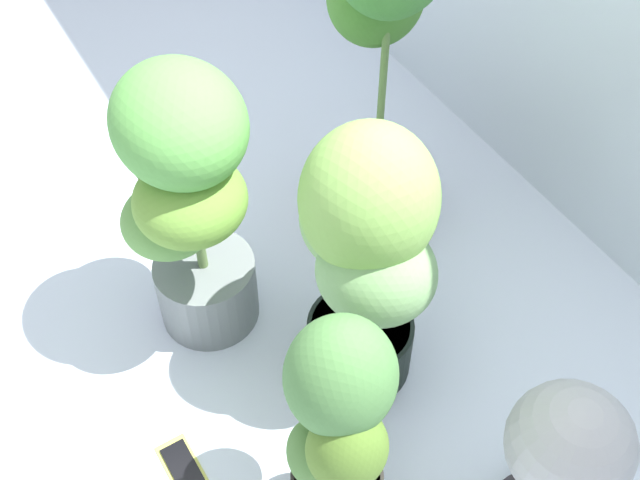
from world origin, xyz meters
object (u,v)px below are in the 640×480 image
(cell_phone, at_px, (182,466))
(floor_fan, at_px, (567,450))
(potted_plant_center, at_px, (366,247))
(potted_plant_front_left, at_px, (187,189))
(potted_plant_back_left, at_px, (383,32))
(potted_plant_front_right, at_px, (336,427))

(cell_phone, distance_m, floor_fan, 0.81)
(potted_plant_center, relative_size, potted_plant_front_left, 0.98)
(potted_plant_center, xyz_separation_m, potted_plant_back_left, (-0.41, 0.30, 0.16))
(potted_plant_center, bearing_deg, potted_plant_back_left, 143.86)
(potted_plant_front_right, bearing_deg, potted_plant_front_left, -179.31)
(potted_plant_back_left, xyz_separation_m, potted_plant_front_left, (0.10, -0.55, -0.14))
(potted_plant_front_right, height_order, potted_plant_back_left, potted_plant_back_left)
(cell_phone, bearing_deg, potted_plant_back_left, -151.11)
(potted_plant_front_right, height_order, cell_phone, potted_plant_front_right)
(potted_plant_front_left, xyz_separation_m, cell_phone, (0.35, -0.23, -0.43))
(potted_plant_center, distance_m, potted_plant_back_left, 0.54)
(potted_plant_front_right, distance_m, potted_plant_back_left, 0.91)
(potted_plant_front_left, height_order, cell_phone, potted_plant_front_left)
(potted_plant_front_right, bearing_deg, floor_fan, 58.17)
(potted_plant_back_left, distance_m, cell_phone, 1.06)
(potted_plant_back_left, bearing_deg, potted_plant_front_right, -37.84)
(potted_plant_back_left, xyz_separation_m, cell_phone, (0.45, -0.77, -0.57))
(potted_plant_center, relative_size, floor_fan, 1.65)
(potted_plant_front_right, distance_m, floor_fan, 0.42)
(potted_plant_back_left, relative_size, floor_fan, 2.26)
(potted_plant_front_right, relative_size, potted_plant_center, 0.91)
(potted_plant_front_left, distance_m, cell_phone, 0.60)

